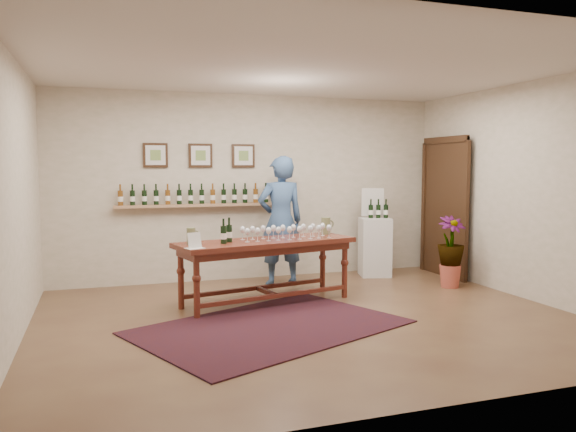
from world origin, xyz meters
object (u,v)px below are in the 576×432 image
object	(u,v)px
potted_plant	(451,252)
person	(281,221)
display_pedestal	(375,247)
tasting_table	(266,249)

from	to	relation	value
potted_plant	person	world-z (taller)	person
display_pedestal	potted_plant	size ratio (longest dim) A/B	1.04
display_pedestal	person	xyz separation A→B (m)	(-1.61, -0.17, 0.48)
person	tasting_table	bearing A→B (deg)	62.67
display_pedestal	person	size ratio (longest dim) A/B	0.49
potted_plant	tasting_table	bearing A→B (deg)	-178.88
tasting_table	display_pedestal	size ratio (longest dim) A/B	2.59
tasting_table	potted_plant	size ratio (longest dim) A/B	2.69
tasting_table	person	world-z (taller)	person
potted_plant	display_pedestal	bearing A→B (deg)	118.55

